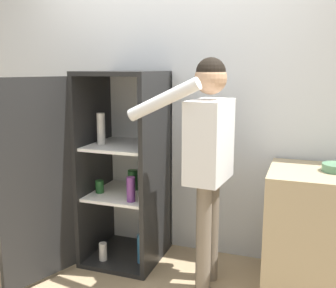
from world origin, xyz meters
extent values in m
cube|color=silver|center=(0.00, 0.98, 1.27)|extent=(7.00, 0.06, 2.55)
cube|color=black|center=(-0.29, 0.61, 0.02)|extent=(0.59, 0.64, 0.04)
cube|color=black|center=(-0.29, 0.61, 1.54)|extent=(0.59, 0.64, 0.04)
cube|color=white|center=(-0.29, 0.91, 0.78)|extent=(0.59, 0.03, 1.49)
cube|color=black|center=(-0.56, 0.61, 0.78)|extent=(0.03, 0.64, 1.49)
cube|color=black|center=(-0.01, 0.61, 0.78)|extent=(0.04, 0.64, 1.49)
cube|color=white|center=(-0.29, 0.61, 0.56)|extent=(0.52, 0.57, 0.02)
cube|color=white|center=(-0.29, 0.61, 0.97)|extent=(0.52, 0.57, 0.02)
cube|color=black|center=(-0.71, 0.02, 0.78)|extent=(0.25, 0.57, 1.49)
cylinder|color=#723884|center=(-0.10, 0.84, 1.10)|extent=(0.07, 0.07, 0.24)
cylinder|color=beige|center=(-0.45, 0.54, 1.11)|extent=(0.07, 0.07, 0.25)
cylinder|color=#1E5123|center=(-0.26, 0.70, 0.66)|extent=(0.08, 0.08, 0.17)
cylinder|color=#1E5123|center=(-0.48, 0.53, 0.62)|extent=(0.07, 0.07, 0.10)
cylinder|color=beige|center=(-0.41, 0.43, 0.11)|extent=(0.06, 0.06, 0.15)
cylinder|color=teal|center=(-0.10, 0.50, 0.15)|extent=(0.07, 0.07, 0.24)
cylinder|color=#723884|center=(-0.14, 0.42, 0.67)|extent=(0.07, 0.07, 0.19)
cylinder|color=#726656|center=(0.46, 0.33, 0.40)|extent=(0.11, 0.11, 0.80)
cylinder|color=#726656|center=(0.47, 0.50, 0.40)|extent=(0.11, 0.11, 0.80)
cube|color=silver|center=(0.47, 0.42, 1.09)|extent=(0.28, 0.45, 0.57)
sphere|color=tan|center=(0.47, 0.42, 1.52)|extent=(0.22, 0.22, 0.22)
sphere|color=black|center=(0.47, 0.42, 1.55)|extent=(0.20, 0.20, 0.20)
cylinder|color=silver|center=(0.20, 0.20, 1.38)|extent=(0.53, 0.13, 0.30)
cylinder|color=silver|center=(0.49, 0.66, 1.06)|extent=(0.09, 0.09, 0.54)
cube|color=tan|center=(1.21, 0.62, 0.44)|extent=(0.70, 0.63, 0.89)
camera|label=1|loc=(1.09, -2.20, 1.59)|focal=42.00mm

